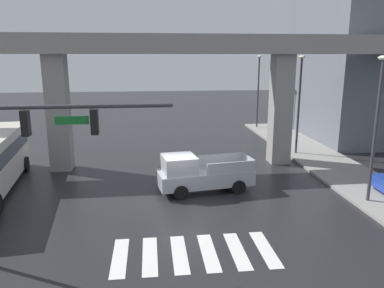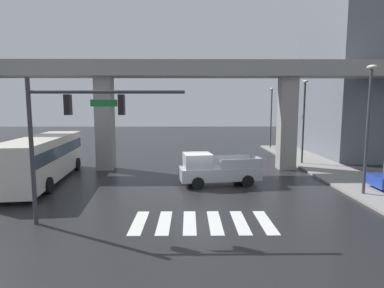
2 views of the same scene
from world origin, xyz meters
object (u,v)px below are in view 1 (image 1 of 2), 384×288
at_px(street_lamp_far_north, 258,83).
at_px(pickup_truck, 200,174).
at_px(traffic_signal_mast, 31,144).
at_px(street_lamp_near_corner, 378,113).
at_px(street_lamp_mid_block, 300,93).

bearing_deg(street_lamp_far_north, pickup_truck, -115.24).
bearing_deg(traffic_signal_mast, pickup_truck, 45.26).
relative_size(street_lamp_near_corner, street_lamp_mid_block, 1.00).
distance_m(traffic_signal_mast, street_lamp_far_north, 28.05).
bearing_deg(street_lamp_near_corner, traffic_signal_mast, -164.80).
height_order(pickup_truck, street_lamp_far_north, street_lamp_far_north).
height_order(street_lamp_near_corner, street_lamp_far_north, same).
relative_size(pickup_truck, street_lamp_near_corner, 0.74).
xyz_separation_m(street_lamp_mid_block, street_lamp_far_north, (0.00, 10.42, 0.00)).
bearing_deg(pickup_truck, street_lamp_far_north, 64.76).
distance_m(pickup_truck, street_lamp_far_north, 19.46).
bearing_deg(street_lamp_far_north, street_lamp_mid_block, -90.00).
distance_m(traffic_signal_mast, street_lamp_near_corner, 15.22).
relative_size(traffic_signal_mast, street_lamp_mid_block, 0.90).
relative_size(street_lamp_near_corner, street_lamp_far_north, 1.00).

